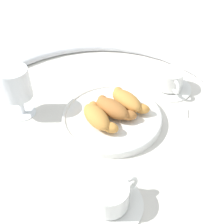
{
  "coord_description": "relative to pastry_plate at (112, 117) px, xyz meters",
  "views": [
    {
      "loc": [
        0.33,
        -0.43,
        0.53
      ],
      "look_at": [
        0.03,
        0.03,
        0.03
      ],
      "focal_mm": 45.92,
      "sensor_mm": 36.0,
      "label": 1
    }
  ],
  "objects": [
    {
      "name": "ground_plane",
      "position": [
        -0.03,
        -0.03,
        -0.01
      ],
      "size": [
        2.2,
        2.2,
        0.0
      ],
      "primitive_type": "plane",
      "color": "silver"
    },
    {
      "name": "table_chrome_rim",
      "position": [
        -0.03,
        -0.03,
        0.0
      ],
      "size": [
        0.77,
        0.77,
        0.02
      ],
      "primitive_type": "torus",
      "color": "silver",
      "rests_on": "ground_plane"
    },
    {
      "name": "pastry_plate",
      "position": [
        0.0,
        0.0,
        0.0
      ],
      "size": [
        0.26,
        0.26,
        0.02
      ],
      "color": "white",
      "rests_on": "ground_plane"
    },
    {
      "name": "croissant_large",
      "position": [
        -0.01,
        -0.04,
        0.03
      ],
      "size": [
        0.13,
        0.1,
        0.04
      ],
      "color": "#CC893D",
      "rests_on": "pastry_plate"
    },
    {
      "name": "croissant_small",
      "position": [
        0.0,
        0.0,
        0.03
      ],
      "size": [
        0.14,
        0.07,
        0.04
      ],
      "color": "#AD6B33",
      "rests_on": "pastry_plate"
    },
    {
      "name": "croissant_extra",
      "position": [
        0.02,
        0.05,
        0.03
      ],
      "size": [
        0.13,
        0.09,
        0.04
      ],
      "color": "#CC893D",
      "rests_on": "pastry_plate"
    },
    {
      "name": "coffee_cup_near",
      "position": [
        0.13,
        -0.21,
        0.01
      ],
      "size": [
        0.14,
        0.14,
        0.06
      ],
      "color": "white",
      "rests_on": "ground_plane"
    },
    {
      "name": "coffee_cup_far",
      "position": [
        0.07,
        0.21,
        0.01
      ],
      "size": [
        0.14,
        0.14,
        0.06
      ],
      "color": "white",
      "rests_on": "ground_plane"
    },
    {
      "name": "juice_glass_left",
      "position": [
        -0.22,
        -0.11,
        0.08
      ],
      "size": [
        0.08,
        0.08,
        0.14
      ],
      "color": "white",
      "rests_on": "ground_plane"
    },
    {
      "name": "sugar_packet",
      "position": [
        0.13,
        0.13,
        -0.01
      ],
      "size": [
        0.06,
        0.05,
        0.01
      ],
      "primitive_type": "cube",
      "rotation": [
        0.0,
        0.0,
        0.39
      ],
      "color": "white",
      "rests_on": "ground_plane"
    }
  ]
}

